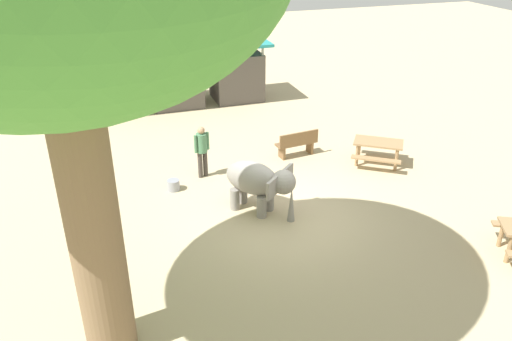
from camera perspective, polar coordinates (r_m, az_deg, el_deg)
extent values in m
plane|color=tan|center=(13.41, 3.17, -5.30)|extent=(60.00, 60.00, 0.00)
cylinder|color=gray|center=(13.59, 1.49, -3.32)|extent=(0.26, 0.26, 0.60)
cylinder|color=gray|center=(13.27, 0.64, -4.10)|extent=(0.26, 0.26, 0.60)
cylinder|color=gray|center=(13.94, -1.50, -2.48)|extent=(0.26, 0.26, 0.60)
cylinder|color=gray|center=(13.63, -2.41, -3.23)|extent=(0.26, 0.26, 0.60)
ellipsoid|color=gray|center=(13.29, -0.47, -0.81)|extent=(1.57, 1.62, 0.90)
sphere|color=gray|center=(12.85, 3.11, -1.30)|extent=(0.64, 0.64, 0.64)
cone|color=gray|center=(13.04, 3.99, -3.75)|extent=(0.20, 0.20, 1.01)
cube|color=gray|center=(13.22, 3.56, -0.45)|extent=(0.44, 0.41, 0.48)
cube|color=gray|center=(12.55, 1.85, -1.99)|extent=(0.44, 0.41, 0.48)
cylinder|color=#3F3833|center=(15.39, -5.73, 0.81)|extent=(0.14, 0.14, 0.82)
cylinder|color=#3F3833|center=(15.31, -6.30, 0.63)|extent=(0.14, 0.14, 0.82)
cylinder|color=#4C7F59|center=(15.06, -6.14, 3.11)|extent=(0.32, 0.32, 0.58)
sphere|color=tan|center=(14.90, -6.21, 4.52)|extent=(0.22, 0.22, 0.22)
cylinder|color=#4C7F59|center=(15.15, -5.47, 3.36)|extent=(0.09, 0.09, 0.55)
cylinder|color=#4C7F59|center=(14.95, -6.82, 2.96)|extent=(0.09, 0.09, 0.55)
cylinder|color=brown|center=(8.73, -17.81, -6.27)|extent=(0.90, 0.90, 5.06)
cube|color=brown|center=(16.67, 4.55, 3.11)|extent=(1.44, 0.56, 0.06)
cube|color=brown|center=(16.44, 4.87, 3.63)|extent=(1.40, 0.23, 0.40)
cube|color=brown|center=(16.53, 2.93, 2.05)|extent=(0.12, 0.37, 0.42)
cube|color=brown|center=(17.01, 6.06, 2.66)|extent=(0.12, 0.37, 0.42)
cylinder|color=#9E7A51|center=(12.93, 26.59, -7.92)|extent=(0.10, 0.10, 0.72)
cylinder|color=#9E7A51|center=(13.44, 25.88, -6.39)|extent=(0.10, 0.10, 0.72)
cube|color=#9E7A51|center=(16.37, 13.63, 3.10)|extent=(1.69, 1.51, 0.06)
cylinder|color=#9E7A51|center=(16.81, 15.60, 2.04)|extent=(0.10, 0.10, 0.72)
cylinder|color=#9E7A51|center=(16.22, 15.50, 1.14)|extent=(0.10, 0.10, 0.72)
cylinder|color=#9E7A51|center=(16.84, 11.54, 2.55)|extent=(0.10, 0.10, 0.72)
cylinder|color=#9E7A51|center=(16.26, 11.30, 1.67)|extent=(0.10, 0.10, 0.72)
cube|color=#9E7A51|center=(17.06, 13.67, 2.94)|extent=(1.37, 1.05, 0.05)
cube|color=#9E7A51|center=(15.92, 13.34, 1.22)|extent=(1.37, 1.05, 0.05)
cube|color=#59514C|center=(21.20, -16.00, 8.96)|extent=(2.00, 1.80, 2.00)
cube|color=#3856B2|center=(20.83, -16.51, 12.78)|extent=(2.50, 2.50, 0.12)
cylinder|color=gray|center=(21.97, -13.85, 10.37)|extent=(0.10, 0.10, 2.40)
cylinder|color=gray|center=(20.42, -13.38, 9.20)|extent=(0.10, 0.10, 2.40)
cylinder|color=gray|center=(21.92, -18.57, 9.72)|extent=(0.10, 0.10, 2.40)
cylinder|color=gray|center=(20.36, -18.44, 8.50)|extent=(0.10, 0.10, 2.40)
cube|color=#59514C|center=(21.44, -9.00, 9.86)|extent=(2.00, 1.80, 2.00)
cube|color=#388C47|center=(21.07, -9.28, 13.66)|extent=(2.50, 2.50, 0.12)
cylinder|color=gray|center=(22.30, -7.10, 11.17)|extent=(0.10, 0.10, 2.40)
cylinder|color=gray|center=(20.78, -6.16, 10.06)|extent=(0.10, 0.10, 2.40)
cylinder|color=gray|center=(22.04, -11.75, 10.64)|extent=(0.10, 0.10, 2.40)
cylinder|color=gray|center=(20.50, -11.13, 9.48)|extent=(0.10, 0.10, 2.40)
cube|color=#59514C|center=(21.98, -2.22, 10.58)|extent=(2.00, 1.80, 2.00)
cube|color=teal|center=(21.63, -2.28, 14.30)|extent=(2.50, 2.50, 0.12)
cylinder|color=gray|center=(22.93, -0.60, 11.80)|extent=(0.10, 0.10, 2.40)
cylinder|color=gray|center=(21.45, 0.74, 10.74)|extent=(0.10, 0.10, 2.40)
cylinder|color=gray|center=(22.47, -5.06, 11.39)|extent=(0.10, 0.10, 2.40)
cylinder|color=gray|center=(20.95, -3.99, 10.29)|extent=(0.10, 0.10, 2.40)
cylinder|color=gray|center=(14.80, -9.27, -1.63)|extent=(0.36, 0.36, 0.32)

